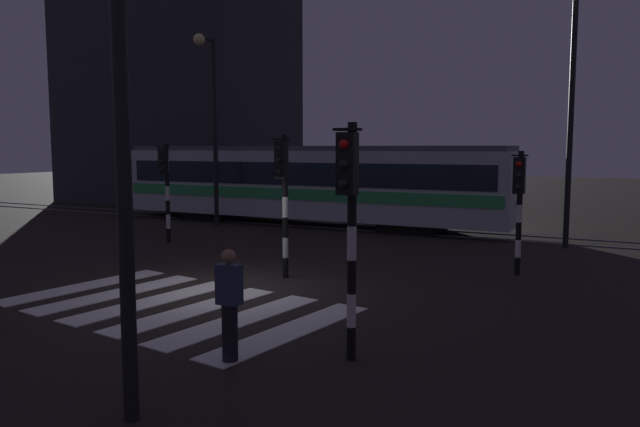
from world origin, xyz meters
name	(u,v)px	position (x,y,z in m)	size (l,w,h in m)	color
ground_plane	(224,289)	(0.00, 0.00, 0.00)	(120.00, 120.00, 0.00)	black
rail_near	(390,232)	(0.00, 10.45, 0.01)	(80.00, 0.12, 0.03)	#59595E
rail_far	(403,228)	(0.00, 11.88, 0.01)	(80.00, 0.12, 0.03)	#59595E
crosswalk_zebra	(174,305)	(0.00, -1.70, 0.01)	(7.19, 4.94, 0.02)	silver
traffic_light_median_centre	(283,184)	(0.62, 1.61, 2.30)	(0.36, 0.42, 3.49)	black
traffic_light_corner_near_right	(349,206)	(4.50, -3.00, 2.35)	(0.36, 0.42, 3.56)	black
traffic_light_corner_far_left	(165,178)	(-5.77, 4.66, 2.19)	(0.36, 0.42, 3.31)	black
traffic_light_corner_far_right	(519,194)	(5.62, 4.59, 2.05)	(0.36, 0.42, 3.11)	black
street_lamp_trackside_left	(211,108)	(-6.96, 8.76, 4.73)	(0.44, 1.21, 7.51)	black
street_lamp_trackside_right	(571,89)	(6.22, 9.59, 4.99)	(0.44, 1.21, 7.98)	black
tram	(305,182)	(-4.03, 11.16, 1.75)	(17.12, 2.58, 4.15)	#B2BCC1
pedestrian_waiting_at_kerb	(229,305)	(2.94, -3.84, 0.88)	(0.36, 0.24, 1.71)	black
building_backdrop	(178,101)	(-16.23, 17.76, 5.94)	(12.41, 8.00, 11.88)	#2D2D33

